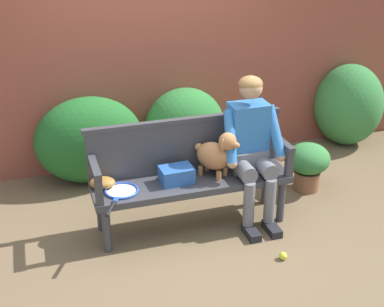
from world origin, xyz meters
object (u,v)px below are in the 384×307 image
at_px(garden_bench, 192,186).
at_px(baseball_glove, 102,183).
at_px(dog_on_bench, 217,154).
at_px(sports_bag, 176,175).
at_px(tennis_racket, 121,192).
at_px(potted_plant, 308,163).
at_px(tennis_ball, 283,256).
at_px(person_seated, 251,144).

bearing_deg(garden_bench, baseball_glove, 173.17).
bearing_deg(dog_on_bench, baseball_glove, 174.58).
distance_m(garden_bench, sports_bag, 0.19).
height_order(tennis_racket, potted_plant, potted_plant).
xyz_separation_m(garden_bench, tennis_ball, (0.56, -0.73, -0.37)).
bearing_deg(tennis_racket, dog_on_bench, 3.55).
bearing_deg(baseball_glove, tennis_ball, -9.87).
bearing_deg(dog_on_bench, tennis_racket, -176.45).
distance_m(tennis_racket, baseball_glove, 0.20).
bearing_deg(dog_on_bench, garden_bench, 179.41).
bearing_deg(tennis_racket, potted_plant, 10.29).
distance_m(baseball_glove, tennis_ball, 1.63).
height_order(garden_bench, tennis_racket, tennis_racket).
height_order(garden_bench, dog_on_bench, dog_on_bench).
relative_size(garden_bench, tennis_racket, 3.07).
height_order(dog_on_bench, tennis_ball, dog_on_bench).
bearing_deg(dog_on_bench, potted_plant, 15.45).
bearing_deg(tennis_racket, sports_bag, 5.82).
bearing_deg(baseball_glove, potted_plant, 27.50).
relative_size(tennis_racket, sports_bag, 2.04).
distance_m(tennis_racket, sports_bag, 0.50).
relative_size(dog_on_bench, sports_bag, 1.55).
height_order(tennis_racket, baseball_glove, baseball_glove).
bearing_deg(potted_plant, baseball_glove, -174.32).
bearing_deg(garden_bench, dog_on_bench, -0.59).
bearing_deg(potted_plant, dog_on_bench, -164.55).
distance_m(person_seated, tennis_ball, 1.01).
bearing_deg(person_seated, sports_bag, 179.79).
distance_m(tennis_racket, potted_plant, 2.00).
bearing_deg(person_seated, baseball_glove, 175.64).
relative_size(person_seated, baseball_glove, 6.08).
xyz_separation_m(baseball_glove, tennis_ball, (1.32, -0.82, -0.48)).
height_order(person_seated, baseball_glove, person_seated).
distance_m(garden_bench, potted_plant, 1.36).
xyz_separation_m(person_seated, sports_bag, (-0.68, 0.00, -0.20)).
xyz_separation_m(sports_bag, potted_plant, (1.46, 0.30, -0.24)).
relative_size(dog_on_bench, tennis_ball, 6.59).
bearing_deg(person_seated, dog_on_bench, 179.00).
distance_m(person_seated, potted_plant, 0.94).
height_order(baseball_glove, sports_bag, sports_bag).
bearing_deg(sports_bag, tennis_racket, -174.18).
bearing_deg(person_seated, potted_plant, 21.60).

